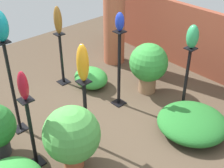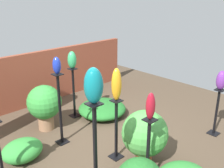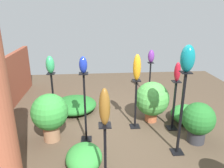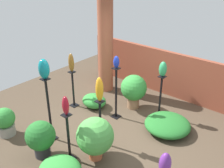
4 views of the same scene
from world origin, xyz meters
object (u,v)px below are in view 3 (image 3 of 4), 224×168
art_vase_amber (137,67)px  potted_plant_mid_right (152,99)px  art_vase_ruby (177,72)px  art_vase_violet (151,56)px  art_vase_cobalt (83,65)px  pedestal_teal (181,118)px  art_vase_jade (50,65)px  pedestal_cobalt (85,111)px  pedestal_violet (150,79)px  art_vase_bronze (105,107)px  pedestal_ruby (174,108)px  potted_plant_front_right (50,114)px  pedestal_bronze (105,161)px  pedestal_jade (53,100)px  potted_plant_front_left (198,120)px  pedestal_amber (135,106)px  art_vase_teal (188,58)px

art_vase_amber → potted_plant_mid_right: art_vase_amber is taller
art_vase_ruby → art_vase_violet: bearing=-0.6°
art_vase_cobalt → art_vase_amber: size_ratio=0.56×
pedestal_teal → art_vase_jade: size_ratio=3.98×
pedestal_cobalt → art_vase_violet: (2.31, -1.79, 0.49)m
pedestal_violet → potted_plant_mid_right: 1.72m
art_vase_jade → pedestal_teal: bearing=-120.2°
art_vase_jade → art_vase_amber: size_ratio=0.71×
art_vase_bronze → art_vase_jade: 2.26m
pedestal_ruby → pedestal_violet: pedestal_ruby is taller
art_vase_ruby → potted_plant_front_right: (-0.21, 2.42, -0.68)m
potted_plant_front_right → pedestal_ruby: bearing=-85.0°
pedestal_bronze → art_vase_ruby: 2.22m
pedestal_cobalt → pedestal_jade: pedestal_cobalt is taller
pedestal_ruby → potted_plant_front_right: 2.43m
art_vase_ruby → art_vase_bronze: 2.08m
pedestal_ruby → art_vase_violet: size_ratio=2.88×
art_vase_bronze → potted_plant_front_right: (1.27, 0.95, -0.69)m
pedestal_teal → pedestal_violet: size_ratio=1.58×
art_vase_cobalt → potted_plant_front_left: art_vase_cobalt is taller
art_vase_ruby → potted_plant_front_right: size_ratio=0.41×
art_vase_ruby → art_vase_amber: (0.13, 0.76, 0.07)m
art_vase_jade → potted_plant_mid_right: 2.27m
pedestal_bronze → pedestal_jade: bearing=26.7°
pedestal_violet → art_vase_bronze: size_ratio=1.88×
pedestal_bronze → pedestal_jade: (2.02, 1.01, 0.05)m
pedestal_teal → pedestal_amber: 1.11m
potted_plant_front_left → potted_plant_front_right: bearing=83.8°
art_vase_bronze → potted_plant_front_right: size_ratio=0.53×
pedestal_violet → art_vase_teal: 3.10m
art_vase_ruby → pedestal_ruby: bearing=90.0°
art_vase_teal → art_vase_violet: (2.83, -0.20, -0.56)m
pedestal_cobalt → pedestal_amber: (0.40, -1.01, -0.14)m
pedestal_jade → art_vase_violet: art_vase_violet is taller
pedestal_ruby → pedestal_amber: bearing=80.3°
pedestal_violet → art_vase_teal: size_ratio=2.21×
potted_plant_mid_right → pedestal_cobalt: bearing=114.1°
art_vase_teal → art_vase_ruby: bearing=-13.1°
pedestal_ruby → pedestal_cobalt: pedestal_cobalt is taller
pedestal_cobalt → pedestal_amber: pedestal_cobalt is taller
art_vase_bronze → potted_plant_front_right: 1.73m
pedestal_ruby → art_vase_cobalt: size_ratio=3.56×
pedestal_bronze → art_vase_ruby: size_ratio=2.64×
pedestal_jade → art_vase_ruby: bearing=-102.3°
art_vase_teal → art_vase_ruby: size_ratio=1.11×
art_vase_bronze → art_vase_violet: (3.52, -1.49, -0.14)m
potted_plant_front_left → potted_plant_mid_right: size_ratio=0.87×
pedestal_teal → art_vase_bronze: bearing=118.1°
pedestal_teal → potted_plant_mid_right: (1.16, 0.17, -0.16)m
art_vase_cobalt → art_vase_ruby: bearing=-81.3°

